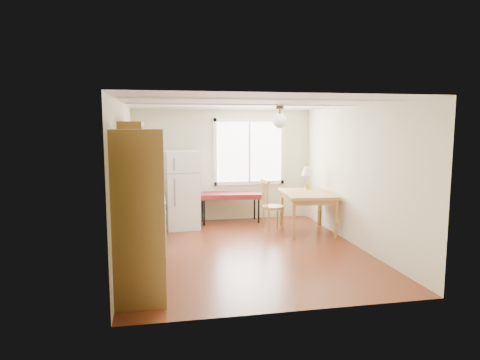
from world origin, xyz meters
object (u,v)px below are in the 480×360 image
object	(u,v)px
refrigerator	(182,190)
chair	(269,201)
dining_table	(308,197)
bench	(230,196)

from	to	relation	value
refrigerator	chair	size ratio (longest dim) A/B	1.56
refrigerator	dining_table	bearing A→B (deg)	-22.23
bench	dining_table	xyz separation A→B (m)	(1.40, -1.10, 0.11)
refrigerator	bench	world-z (taller)	refrigerator
refrigerator	dining_table	size ratio (longest dim) A/B	1.18
refrigerator	dining_table	xyz separation A→B (m)	(2.47, -0.79, -0.11)
dining_table	chair	xyz separation A→B (m)	(-0.72, 0.32, -0.11)
bench	dining_table	world-z (taller)	dining_table
chair	bench	bearing A→B (deg)	124.62
chair	dining_table	bearing A→B (deg)	-29.71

